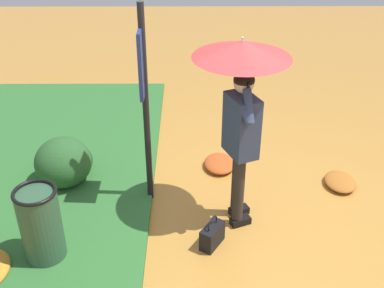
{
  "coord_description": "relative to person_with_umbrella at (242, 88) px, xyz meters",
  "views": [
    {
      "loc": [
        -4.07,
        0.65,
        3.47
      ],
      "look_at": [
        0.31,
        0.63,
        0.85
      ],
      "focal_mm": 44.99,
      "sensor_mm": 36.0,
      "label": 1
    }
  ],
  "objects": [
    {
      "name": "handbag",
      "position": [
        -0.5,
        0.27,
        -1.42
      ],
      "size": [
        0.33,
        0.28,
        0.37
      ],
      "color": "black",
      "rests_on": "ground_plane"
    },
    {
      "name": "leaf_pile_far_path",
      "position": [
        0.55,
        -1.34,
        -1.5
      ],
      "size": [
        0.47,
        0.37,
        0.1
      ],
      "color": "#A86023",
      "rests_on": "ground_plane"
    },
    {
      "name": "trash_bin",
      "position": [
        -0.68,
        1.94,
        -1.13
      ],
      "size": [
        0.42,
        0.42,
        0.83
      ],
      "color": "#2D5138",
      "rests_on": "ground_plane"
    },
    {
      "name": "info_sign_post",
      "position": [
        0.32,
        0.98,
        -0.11
      ],
      "size": [
        0.44,
        0.07,
        2.3
      ],
      "color": "black",
      "rests_on": "ground_plane"
    },
    {
      "name": "shrub_cluster",
      "position": [
        0.65,
        2.01,
        -1.27
      ],
      "size": [
        0.75,
        0.68,
        0.61
      ],
      "color": "#285628",
      "rests_on": "ground_plane"
    },
    {
      "name": "ground_plane",
      "position": [
        -0.18,
        -0.15,
        -1.55
      ],
      "size": [
        18.0,
        18.0,
        0.0
      ],
      "primitive_type": "plane",
      "color": "#B27A33"
    },
    {
      "name": "person_with_umbrella",
      "position": [
        0.0,
        0.0,
        0.0
      ],
      "size": [
        0.96,
        0.96,
        2.04
      ],
      "color": "#2D2823",
      "rests_on": "ground_plane"
    },
    {
      "name": "leaf_pile_near_person",
      "position": [
        0.96,
        0.11,
        -1.5
      ],
      "size": [
        0.5,
        0.4,
        0.11
      ],
      "color": "#B74C1E",
      "rests_on": "ground_plane"
    },
    {
      "name": "grass_verge",
      "position": [
        1.14,
        2.95,
        -1.53
      ],
      "size": [
        4.8,
        4.0,
        0.05
      ],
      "color": "#2D662D",
      "rests_on": "ground_plane"
    }
  ]
}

